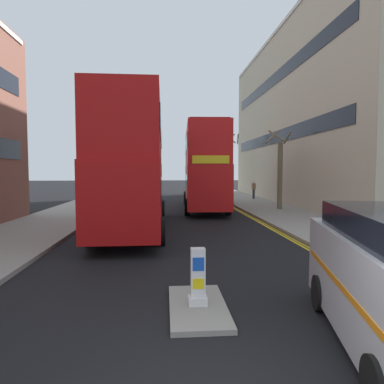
# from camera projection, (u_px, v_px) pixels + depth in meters

# --- Properties ---
(sidewalk_right) EXTENTS (4.00, 80.00, 0.14)m
(sidewalk_right) POSITION_uv_depth(u_px,v_px,m) (288.00, 216.00, 19.90)
(sidewalk_right) COLOR gray
(sidewalk_right) RESTS_ON ground
(sidewalk_left) EXTENTS (4.00, 80.00, 0.14)m
(sidewalk_left) POSITION_uv_depth(u_px,v_px,m) (59.00, 218.00, 18.89)
(sidewalk_left) COLOR gray
(sidewalk_left) RESTS_ON ground
(kerb_line_outer) EXTENTS (0.10, 56.00, 0.01)m
(kerb_line_outer) POSITION_uv_depth(u_px,v_px,m) (262.00, 222.00, 17.75)
(kerb_line_outer) COLOR yellow
(kerb_line_outer) RESTS_ON ground
(kerb_line_inner) EXTENTS (0.10, 56.00, 0.01)m
(kerb_line_inner) POSITION_uv_depth(u_px,v_px,m) (259.00, 222.00, 17.74)
(kerb_line_inner) COLOR yellow
(kerb_line_inner) RESTS_ON ground
(traffic_island) EXTENTS (1.10, 2.20, 0.10)m
(traffic_island) POSITION_uv_depth(u_px,v_px,m) (198.00, 307.00, 6.65)
(traffic_island) COLOR gray
(traffic_island) RESTS_ON ground
(keep_left_bollard) EXTENTS (0.36, 0.28, 1.11)m
(keep_left_bollard) POSITION_uv_depth(u_px,v_px,m) (198.00, 279.00, 6.61)
(keep_left_bollard) COLOR silver
(keep_left_bollard) RESTS_ON traffic_island
(double_decker_bus_away) EXTENTS (2.85, 10.82, 5.64)m
(double_decker_bus_away) POSITION_uv_depth(u_px,v_px,m) (134.00, 163.00, 15.43)
(double_decker_bus_away) COLOR #B20F0F
(double_decker_bus_away) RESTS_ON ground
(double_decker_bus_oncoming) EXTENTS (3.16, 10.91, 5.64)m
(double_decker_bus_oncoming) POSITION_uv_depth(u_px,v_px,m) (204.00, 166.00, 23.70)
(double_decker_bus_oncoming) COLOR red
(double_decker_bus_oncoming) RESTS_ON ground
(pedestrian_far) EXTENTS (0.34, 0.22, 1.62)m
(pedestrian_far) POSITION_uv_depth(u_px,v_px,m) (254.00, 189.00, 30.89)
(pedestrian_far) COLOR #2D2D38
(pedestrian_far) RESTS_ON sidewalk_right
(street_tree_near) EXTENTS (1.75, 1.75, 6.47)m
(street_tree_near) POSITION_uv_depth(u_px,v_px,m) (232.00, 166.00, 35.75)
(street_tree_near) COLOR #6B6047
(street_tree_near) RESTS_ON sidewalk_right
(street_tree_mid) EXTENTS (1.49, 1.47, 6.55)m
(street_tree_mid) POSITION_uv_depth(u_px,v_px,m) (215.00, 167.00, 42.26)
(street_tree_mid) COLOR #6B6047
(street_tree_mid) RESTS_ON sidewalk_right
(street_tree_far) EXTENTS (1.54, 1.83, 5.34)m
(street_tree_far) POSITION_uv_depth(u_px,v_px,m) (280.00, 172.00, 22.74)
(street_tree_far) COLOR #6B6047
(street_tree_far) RESTS_ON sidewalk_right
(townhouse_terrace_right) EXTENTS (10.08, 28.00, 14.30)m
(townhouse_terrace_right) POSITION_uv_depth(u_px,v_px,m) (332.00, 118.00, 28.83)
(townhouse_terrace_right) COLOR beige
(townhouse_terrace_right) RESTS_ON ground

